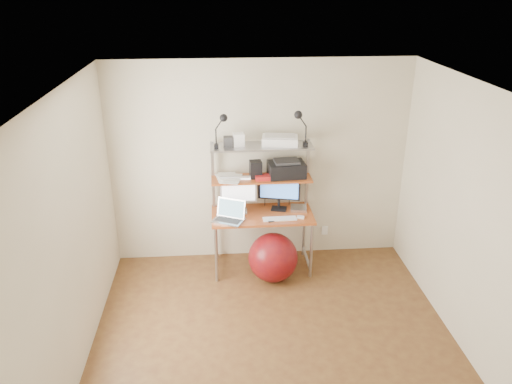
% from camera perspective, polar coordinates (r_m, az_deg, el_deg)
% --- Properties ---
extents(room, '(3.60, 3.60, 3.60)m').
position_cam_1_polar(room, '(4.43, 2.46, -4.65)').
color(room, brown).
rests_on(room, ground).
extents(computer_desk, '(1.20, 0.60, 1.57)m').
position_cam_1_polar(computer_desk, '(5.90, 0.67, -0.35)').
color(computer_desk, '#AA4D21').
rests_on(computer_desk, ground).
extents(desktop, '(1.20, 0.60, 0.00)m').
position_cam_1_polar(desktop, '(5.93, 0.72, -2.50)').
color(desktop, '#AA4D21').
rests_on(desktop, computer_desk).
extents(mid_shelf, '(1.18, 0.34, 0.00)m').
position_cam_1_polar(mid_shelf, '(5.89, 0.62, 1.66)').
color(mid_shelf, '#AA4D21').
rests_on(mid_shelf, computer_desk).
extents(top_shelf, '(1.18, 0.34, 0.00)m').
position_cam_1_polar(top_shelf, '(5.75, 0.64, 5.36)').
color(top_shelf, '#A1A1A5').
rests_on(top_shelf, computer_desk).
extents(floor, '(3.60, 3.60, 0.00)m').
position_cam_1_polar(floor, '(5.13, 2.21, -17.07)').
color(floor, brown).
rests_on(floor, ground).
extents(wall_outlet, '(0.08, 0.01, 0.12)m').
position_cam_1_polar(wall_outlet, '(6.56, 7.86, -4.36)').
color(wall_outlet, white).
rests_on(wall_outlet, room).
extents(monitor_silver, '(0.44, 0.16, 0.48)m').
position_cam_1_polar(monitor_silver, '(5.89, -2.02, 0.07)').
color(monitor_silver, silver).
rests_on(monitor_silver, desktop).
extents(monitor_black, '(0.50, 0.18, 0.51)m').
position_cam_1_polar(monitor_black, '(5.96, 2.66, 0.29)').
color(monitor_black, black).
rests_on(monitor_black, desktop).
extents(laptop, '(0.42, 0.39, 0.30)m').
position_cam_1_polar(laptop, '(5.78, -3.02, -2.71)').
color(laptop, '#B8B8BC').
rests_on(laptop, desktop).
extents(keyboard, '(0.39, 0.12, 0.01)m').
position_cam_1_polar(keyboard, '(5.81, 2.73, -3.07)').
color(keyboard, white).
rests_on(keyboard, desktop).
extents(mouse, '(0.09, 0.07, 0.02)m').
position_cam_1_polar(mouse, '(5.84, 5.11, -2.89)').
color(mouse, white).
rests_on(mouse, desktop).
extents(mac_mini, '(0.22, 0.22, 0.04)m').
position_cam_1_polar(mac_mini, '(6.05, 4.88, -1.86)').
color(mac_mini, '#B8B8BC').
rests_on(mac_mini, desktop).
extents(phone, '(0.09, 0.13, 0.01)m').
position_cam_1_polar(phone, '(5.78, 1.58, -3.19)').
color(phone, black).
rests_on(phone, desktop).
extents(printer, '(0.45, 0.32, 0.20)m').
position_cam_1_polar(printer, '(5.90, 3.50, 2.67)').
color(printer, black).
rests_on(printer, mid_shelf).
extents(nas_cube, '(0.15, 0.15, 0.20)m').
position_cam_1_polar(nas_cube, '(5.86, -0.04, 2.60)').
color(nas_cube, black).
rests_on(nas_cube, mid_shelf).
extents(red_box, '(0.19, 0.13, 0.05)m').
position_cam_1_polar(red_box, '(5.82, 0.81, 1.68)').
color(red_box, red).
rests_on(red_box, mid_shelf).
extents(scanner, '(0.44, 0.32, 0.11)m').
position_cam_1_polar(scanner, '(5.78, 2.75, 5.96)').
color(scanner, white).
rests_on(scanner, top_shelf).
extents(box_white, '(0.13, 0.11, 0.15)m').
position_cam_1_polar(box_white, '(5.72, -2.00, 6.01)').
color(box_white, white).
rests_on(box_white, top_shelf).
extents(box_grey, '(0.11, 0.11, 0.11)m').
position_cam_1_polar(box_grey, '(5.72, -3.18, 5.79)').
color(box_grey, '#302F32').
rests_on(box_grey, top_shelf).
extents(clip_lamp_left, '(0.16, 0.09, 0.40)m').
position_cam_1_polar(clip_lamp_left, '(5.57, -3.91, 7.82)').
color(clip_lamp_left, black).
rests_on(clip_lamp_left, top_shelf).
extents(clip_lamp_right, '(0.17, 0.09, 0.42)m').
position_cam_1_polar(clip_lamp_right, '(5.63, 5.03, 8.13)').
color(clip_lamp_right, black).
rests_on(clip_lamp_right, top_shelf).
extents(exercise_ball, '(0.58, 0.58, 0.58)m').
position_cam_1_polar(exercise_ball, '(5.92, 1.96, -7.49)').
color(exercise_ball, maroon).
rests_on(exercise_ball, floor).
extents(paper_stack, '(0.34, 0.39, 0.02)m').
position_cam_1_polar(paper_stack, '(5.86, -3.16, 1.65)').
color(paper_stack, white).
rests_on(paper_stack, mid_shelf).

